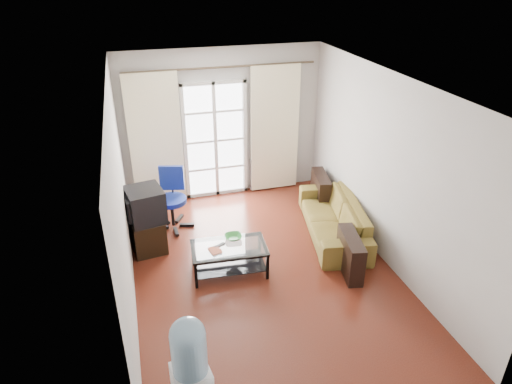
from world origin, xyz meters
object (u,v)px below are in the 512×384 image
sofa (334,218)px  coffee_table (229,256)px  crt_tv (144,205)px  tv_stand (147,232)px  task_chair (173,210)px

sofa → coffee_table: (-1.84, -0.53, -0.02)m
sofa → crt_tv: bearing=-86.2°
tv_stand → task_chair: 0.68m
crt_tv → task_chair: 0.87m
coffee_table → crt_tv: 1.49m
coffee_table → crt_tv: size_ratio=1.71×
sofa → crt_tv: size_ratio=3.33×
sofa → tv_stand: (-2.91, 0.44, -0.03)m
task_chair → sofa: bearing=-6.8°
crt_tv → tv_stand: bearing=77.9°
tv_stand → task_chair: task_chair is taller
tv_stand → crt_tv: bearing=-97.9°
coffee_table → task_chair: size_ratio=1.08×
tv_stand → task_chair: size_ratio=0.69×
sofa → tv_stand: bearing=-87.6°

